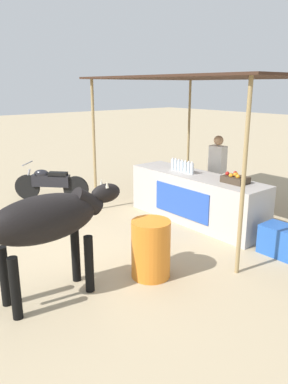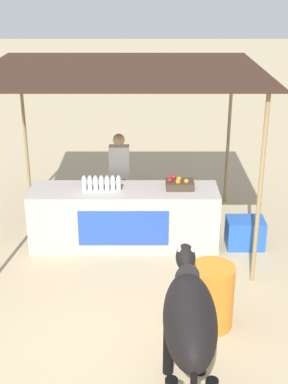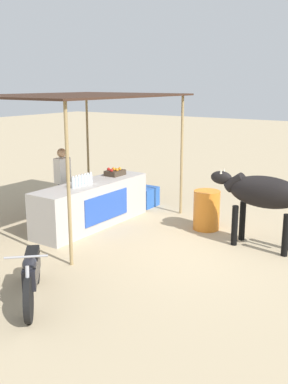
{
  "view_description": "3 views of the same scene",
  "coord_description": "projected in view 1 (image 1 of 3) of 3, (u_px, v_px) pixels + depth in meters",
  "views": [
    {
      "loc": [
        4.83,
        -3.16,
        2.64
      ],
      "look_at": [
        -0.01,
        0.87,
        0.85
      ],
      "focal_mm": 35.0,
      "sensor_mm": 36.0,
      "label": 1
    },
    {
      "loc": [
        0.32,
        -5.61,
        4.19
      ],
      "look_at": [
        0.31,
        1.55,
        1.19
      ],
      "focal_mm": 50.0,
      "sensor_mm": 36.0,
      "label": 2
    },
    {
      "loc": [
        -7.15,
        -4.01,
        3.04
      ],
      "look_at": [
        0.47,
        1.16,
        0.8
      ],
      "focal_mm": 42.0,
      "sensor_mm": 36.0,
      "label": 3
    }
  ],
  "objects": [
    {
      "name": "motorcycle_parked",
      "position": [
        50.0,
        183.0,
        8.84
      ],
      "size": [
        1.37,
        1.28,
        0.9
      ],
      "color": "black",
      "rests_on": "ground"
    },
    {
      "name": "water_bottle_row",
      "position": [
        182.0,
        166.0,
        7.52
      ],
      "size": [
        0.61,
        0.07,
        0.25
      ],
      "color": "silver",
      "rests_on": "stall_counter"
    },
    {
      "name": "ground_plane",
      "position": [
        104.0,
        250.0,
        6.24
      ],
      "size": [
        60.0,
        60.0,
        0.0
      ],
      "primitive_type": "plane",
      "color": "tan"
    },
    {
      "name": "stall_counter",
      "position": [
        195.0,
        198.0,
        7.46
      ],
      "size": [
        3.0,
        0.82,
        0.96
      ],
      "color": "#B2ADA8",
      "rests_on": "ground"
    },
    {
      "name": "cow",
      "position": [
        49.0,
        221.0,
        4.6
      ],
      "size": [
        0.55,
        1.82,
        1.44
      ],
      "color": "black",
      "rests_on": "ground"
    },
    {
      "name": "water_barrel",
      "position": [
        151.0,
        249.0,
        5.28
      ],
      "size": [
        0.56,
        0.56,
        0.84
      ],
      "primitive_type": "cylinder",
      "color": "orange",
      "rests_on": "ground"
    },
    {
      "name": "fruit_crate",
      "position": [
        235.0,
        179.0,
        6.69
      ],
      "size": [
        0.44,
        0.32,
        0.18
      ],
      "color": "#3F3326",
      "rests_on": "stall_counter"
    },
    {
      "name": "vendor_behind_counter",
      "position": [
        217.0,
        174.0,
        7.89
      ],
      "size": [
        0.34,
        0.22,
        1.65
      ],
      "color": "#383842",
      "rests_on": "ground"
    },
    {
      "name": "cooler_box",
      "position": [
        281.0,
        240.0,
        6.02
      ],
      "size": [
        0.6,
        0.44,
        0.48
      ],
      "primitive_type": "cube",
      "color": "blue",
      "rests_on": "ground"
    },
    {
      "name": "stall_awning",
      "position": [
        211.0,
        83.0,
        7.04
      ],
      "size": [
        4.2,
        3.2,
        2.81
      ],
      "color": "#382319",
      "rests_on": "ground"
    }
  ]
}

